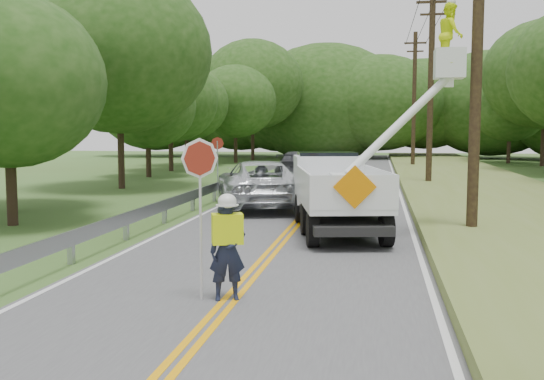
# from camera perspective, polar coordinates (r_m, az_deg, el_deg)

# --- Properties ---
(ground) EXTENTS (140.00, 140.00, 0.00)m
(ground) POSITION_cam_1_polar(r_m,az_deg,el_deg) (9.24, -6.47, -12.97)
(ground) COLOR #405824
(ground) RESTS_ON ground
(road) EXTENTS (7.20, 96.00, 0.03)m
(road) POSITION_cam_1_polar(r_m,az_deg,el_deg) (22.72, 3.41, -1.79)
(road) COLOR #4D4D50
(road) RESTS_ON ground
(guardrail) EXTENTS (0.18, 48.00, 0.77)m
(guardrail) POSITION_cam_1_polar(r_m,az_deg,el_deg) (24.31, -5.80, -0.03)
(guardrail) COLOR #95999D
(guardrail) RESTS_ON ground
(utility_poles) EXTENTS (1.60, 43.30, 10.00)m
(utility_poles) POSITION_cam_1_polar(r_m,az_deg,el_deg) (25.65, 15.62, 10.63)
(utility_poles) COLOR black
(utility_poles) RESTS_ON ground
(tall_grass_verge) EXTENTS (7.00, 96.00, 0.30)m
(tall_grass_verge) POSITION_cam_1_polar(r_m,az_deg,el_deg) (23.04, 21.25, -1.71)
(tall_grass_verge) COLOR olive
(tall_grass_verge) RESTS_ON ground
(treeline_left) EXTENTS (11.58, 55.13, 11.19)m
(treeline_left) POSITION_cam_1_polar(r_m,az_deg,el_deg) (39.71, -9.16, 9.68)
(treeline_left) COLOR #332319
(treeline_left) RESTS_ON ground
(treeline_horizon) EXTENTS (57.70, 14.43, 12.40)m
(treeline_horizon) POSITION_cam_1_polar(r_m,az_deg,el_deg) (64.49, 9.05, 7.84)
(treeline_horizon) COLOR #1B4210
(treeline_horizon) RESTS_ON ground
(flagger) EXTENTS (1.06, 0.64, 2.77)m
(flagger) POSITION_cam_1_polar(r_m,az_deg,el_deg) (10.63, -4.19, -4.86)
(flagger) COLOR #191E33
(flagger) RESTS_ON road
(bucket_truck) EXTENTS (5.00, 6.55, 6.24)m
(bucket_truck) POSITION_cam_1_polar(r_m,az_deg,el_deg) (18.47, 6.47, 0.99)
(bucket_truck) COLOR black
(bucket_truck) RESTS_ON road
(suv_silver) EXTENTS (4.59, 6.88, 1.75)m
(suv_silver) POSITION_cam_1_polar(r_m,az_deg,el_deg) (23.12, -1.14, 0.56)
(suv_silver) COLOR silver
(suv_silver) RESTS_ON road
(suv_darkgrey) EXTENTS (2.65, 6.00, 1.71)m
(suv_darkgrey) POSITION_cam_1_polar(r_m,az_deg,el_deg) (34.18, 2.66, 2.16)
(suv_darkgrey) COLOR #393B40
(suv_darkgrey) RESTS_ON road
(stop_sign_permanent) EXTENTS (0.55, 0.09, 2.59)m
(stop_sign_permanent) POSITION_cam_1_polar(r_m,az_deg,el_deg) (27.20, -5.02, 3.04)
(stop_sign_permanent) COLOR #95999D
(stop_sign_permanent) RESTS_ON ground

